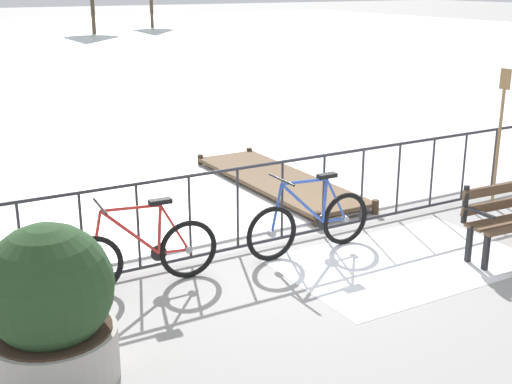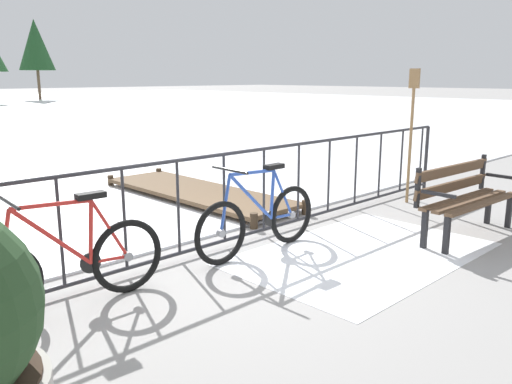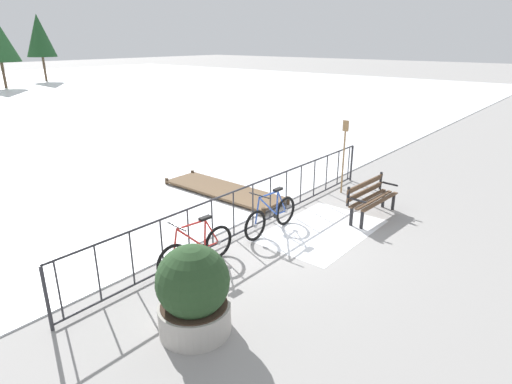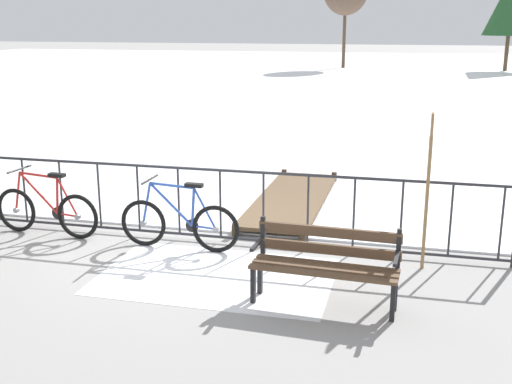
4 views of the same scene
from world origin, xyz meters
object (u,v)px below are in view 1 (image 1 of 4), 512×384
at_px(bicycle_second, 310,223).
at_px(oar_upright, 500,130).
at_px(planter_with_shrub, 51,308).
at_px(bicycle_near_railing, 142,254).

distance_m(bicycle_second, oar_upright, 3.32).
height_order(bicycle_second, planter_with_shrub, planter_with_shrub).
xyz_separation_m(bicycle_near_railing, bicycle_second, (2.08, -0.09, 0.00)).
xyz_separation_m(bicycle_second, planter_with_shrub, (-3.34, -1.21, 0.27)).
bearing_deg(planter_with_shrub, bicycle_near_railing, 46.06).
bearing_deg(oar_upright, bicycle_near_railing, 179.79).
relative_size(planter_with_shrub, oar_upright, 0.67).
bearing_deg(bicycle_near_railing, oar_upright, -0.21).
bearing_deg(bicycle_second, planter_with_shrub, -160.07).
xyz_separation_m(bicycle_near_railing, planter_with_shrub, (-1.26, -1.30, 0.27)).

